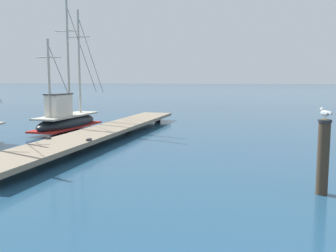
# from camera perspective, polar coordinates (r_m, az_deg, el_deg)

# --- Properties ---
(floating_dock) EXTENTS (2.87, 16.44, 0.53)m
(floating_dock) POSITION_cam_1_polar(r_m,az_deg,el_deg) (16.81, -9.28, -0.66)
(floating_dock) COLOR gray
(floating_dock) RESTS_ON ground
(fishing_boat_0) EXTENTS (1.81, 6.64, 6.49)m
(fishing_boat_0) POSITION_cam_1_polar(r_m,az_deg,el_deg) (19.54, -14.92, 1.02)
(fishing_boat_0) COLOR black
(fishing_boat_0) RESTS_ON ground
(mooring_piling) EXTENTS (0.30, 0.30, 1.70)m
(mooring_piling) POSITION_cam_1_polar(r_m,az_deg,el_deg) (9.24, 22.17, -4.14)
(mooring_piling) COLOR #3D3023
(mooring_piling) RESTS_ON ground
(perched_seagull) EXTENTS (0.25, 0.35, 0.27)m
(perched_seagull) POSITION_cam_1_polar(r_m,az_deg,el_deg) (9.10, 22.47, 1.81)
(perched_seagull) COLOR gold
(perched_seagull) RESTS_ON mooring_piling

